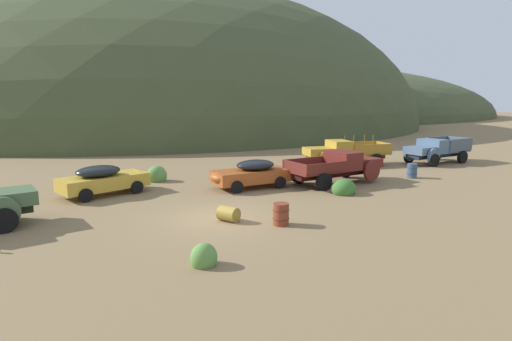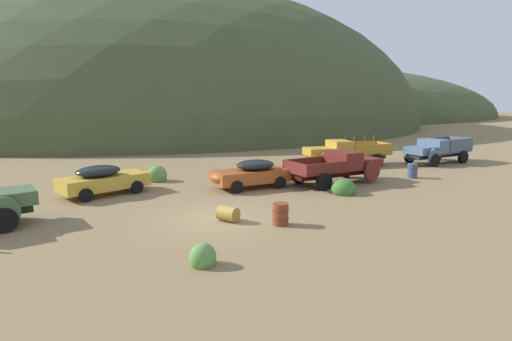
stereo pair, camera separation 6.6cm
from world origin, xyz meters
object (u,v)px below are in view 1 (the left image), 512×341
(car_oxide_orange, at_px, (249,174))
(truck_oxblood, at_px, (341,166))
(car_faded_yellow, at_px, (106,179))
(truck_mustard, at_px, (340,152))
(truck_chalk_blue, at_px, (433,150))
(oil_drum_tipped, at_px, (228,214))
(oil_drum_foreground, at_px, (281,214))
(oil_drum_by_truck, at_px, (412,171))

(car_oxide_orange, distance_m, truck_oxblood, 5.60)
(car_faded_yellow, bearing_deg, truck_mustard, -10.57)
(truck_chalk_blue, height_order, oil_drum_tipped, truck_chalk_blue)
(truck_mustard, xyz_separation_m, oil_drum_foreground, (-12.04, -10.04, -0.57))
(truck_chalk_blue, distance_m, oil_drum_by_truck, 7.09)
(car_oxide_orange, distance_m, truck_chalk_blue, 16.68)
(truck_mustard, bearing_deg, oil_drum_by_truck, 112.32)
(truck_mustard, bearing_deg, car_oxide_orange, 35.62)
(car_oxide_orange, distance_m, oil_drum_tipped, 6.46)
(truck_oxblood, relative_size, oil_drum_foreground, 6.79)
(truck_mustard, bearing_deg, truck_oxblood, 64.75)
(car_faded_yellow, bearing_deg, oil_drum_by_truck, -29.87)
(car_oxide_orange, relative_size, truck_mustard, 0.69)
(car_faded_yellow, bearing_deg, truck_oxblood, -31.03)
(truck_oxblood, xyz_separation_m, oil_drum_by_truck, (4.97, -1.14, -0.55))
(truck_oxblood, height_order, truck_mustard, truck_mustard)
(oil_drum_tipped, bearing_deg, car_faded_yellow, 113.99)
(truck_oxblood, height_order, oil_drum_by_truck, truck_oxblood)
(car_faded_yellow, distance_m, truck_oxblood, 13.21)
(car_faded_yellow, distance_m, oil_drum_tipped, 8.26)
(truck_oxblood, height_order, oil_drum_tipped, truck_oxblood)
(truck_oxblood, bearing_deg, oil_drum_tipped, -158.79)
(truck_mustard, relative_size, truck_chalk_blue, 1.18)
(oil_drum_foreground, bearing_deg, truck_chalk_blue, 20.78)
(car_faded_yellow, height_order, oil_drum_foreground, car_faded_yellow)
(oil_drum_tipped, xyz_separation_m, oil_drum_foreground, (1.57, -1.51, 0.14))
(car_oxide_orange, relative_size, truck_chalk_blue, 0.82)
(car_faded_yellow, bearing_deg, oil_drum_tipped, -79.94)
(oil_drum_tipped, bearing_deg, truck_oxblood, 21.49)
(oil_drum_foreground, relative_size, oil_drum_by_truck, 0.97)
(car_oxide_orange, relative_size, oil_drum_foreground, 5.23)
(truck_chalk_blue, distance_m, oil_drum_foreground, 20.31)
(oil_drum_by_truck, bearing_deg, oil_drum_foreground, -162.39)
(car_faded_yellow, bearing_deg, car_oxide_orange, -32.25)
(car_oxide_orange, bearing_deg, truck_chalk_blue, -174.95)
(oil_drum_tipped, bearing_deg, truck_mustard, 32.07)
(oil_drum_by_truck, bearing_deg, truck_chalk_blue, 26.74)
(truck_chalk_blue, distance_m, oil_drum_tipped, 21.34)
(car_faded_yellow, xyz_separation_m, oil_drum_tipped, (3.35, -7.54, -0.51))
(oil_drum_tipped, distance_m, oil_drum_foreground, 2.18)
(truck_mustard, height_order, oil_drum_tipped, truck_mustard)
(truck_oxblood, relative_size, oil_drum_tipped, 5.94)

